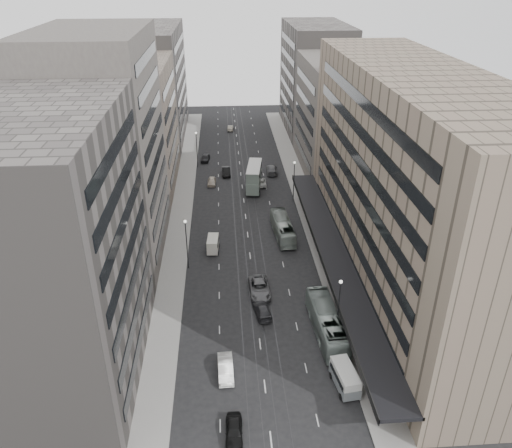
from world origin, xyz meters
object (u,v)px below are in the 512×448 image
object	(u,v)px
bus_near	(327,322)
vw_microbus	(345,377)
double_decker	(254,176)
panel_van	(213,244)
sedan_0	(234,431)
bus_far	(283,228)
sedan_2	(259,288)
sedan_1	(226,368)

from	to	relation	value
bus_near	vw_microbus	world-z (taller)	bus_near
double_decker	panel_van	world-z (taller)	double_decker
double_decker	sedan_0	xyz separation A→B (m)	(-6.03, -60.88, -2.04)
bus_far	sedan_2	xyz separation A→B (m)	(-5.24, -16.46, -0.70)
vw_microbus	sedan_0	world-z (taller)	vw_microbus
bus_far	sedan_1	bearing A→B (deg)	68.58
panel_van	sedan_1	size ratio (longest dim) A/B	0.81
double_decker	sedan_1	distance (m)	52.83
bus_far	double_decker	world-z (taller)	double_decker
double_decker	vw_microbus	bearing A→B (deg)	-75.48
bus_near	panel_van	bearing A→B (deg)	-58.83
sedan_2	double_decker	bearing A→B (deg)	85.48
vw_microbus	sedan_0	xyz separation A→B (m)	(-12.38, -5.60, -0.71)
double_decker	sedan_1	bearing A→B (deg)	-89.36
vw_microbus	bus_near	bearing A→B (deg)	83.86
sedan_1	sedan_2	size ratio (longest dim) A/B	0.79
vw_microbus	sedan_2	size ratio (longest dim) A/B	0.81
bus_far	panel_van	distance (m)	12.65
bus_far	double_decker	bearing A→B (deg)	-83.69
vw_microbus	double_decker	bearing A→B (deg)	88.77
bus_far	vw_microbus	bearing A→B (deg)	91.01
sedan_1	sedan_2	bearing A→B (deg)	69.94
panel_van	sedan_0	world-z (taller)	panel_van
panel_van	sedan_1	bearing A→B (deg)	-82.67
sedan_0	panel_van	bearing A→B (deg)	94.94
sedan_1	panel_van	bearing A→B (deg)	91.33
double_decker	panel_van	size ratio (longest dim) A/B	2.45
vw_microbus	sedan_1	world-z (taller)	vw_microbus
double_decker	bus_far	bearing A→B (deg)	-72.15
bus_far	sedan_1	xyz separation A→B (m)	(-10.29, -31.94, -0.76)
bus_near	sedan_2	size ratio (longest dim) A/B	2.00
sedan_0	sedan_2	bearing A→B (deg)	81.01
double_decker	sedan_1	size ratio (longest dim) A/B	1.99
sedan_0	vw_microbus	bearing A→B (deg)	25.64
double_decker	sedan_0	bearing A→B (deg)	-87.69
vw_microbus	sedan_1	bearing A→B (deg)	159.66
bus_near	sedan_1	world-z (taller)	bus_near
panel_van	sedan_2	world-z (taller)	panel_van
double_decker	sedan_1	world-z (taller)	double_decker
bus_near	bus_far	distance (m)	25.88
vw_microbus	sedan_1	xyz separation A→B (m)	(-13.08, 2.91, -0.64)
bus_far	sedan_2	world-z (taller)	bus_far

